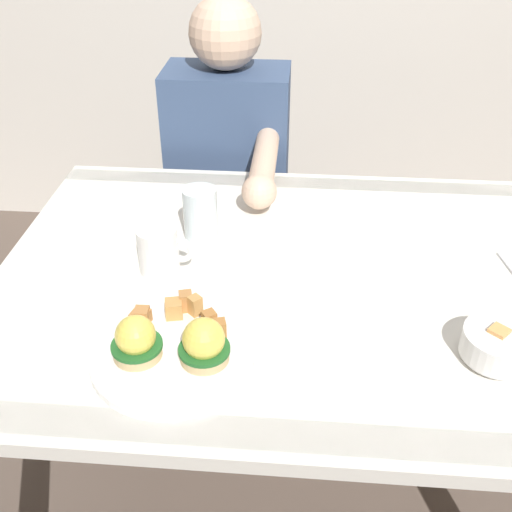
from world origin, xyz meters
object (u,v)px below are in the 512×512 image
object	(u,v)px
water_glass_near	(199,217)
eggs_benedict_plate	(171,347)
dining_table	(294,316)
coffee_mug	(158,248)
diner_person	(228,176)
fruit_bowl	(497,346)

from	to	relation	value
water_glass_near	eggs_benedict_plate	bearing A→B (deg)	-88.14
dining_table	coffee_mug	xyz separation A→B (m)	(-0.27, -0.01, 0.16)
dining_table	coffee_mug	distance (m)	0.31
diner_person	coffee_mug	bearing A→B (deg)	-95.76
coffee_mug	diner_person	bearing A→B (deg)	84.24
water_glass_near	fruit_bowl	bearing A→B (deg)	-31.82
dining_table	coffee_mug	bearing A→B (deg)	-178.92
eggs_benedict_plate	fruit_bowl	world-z (taller)	eggs_benedict_plate
dining_table	water_glass_near	distance (m)	0.29
eggs_benedict_plate	fruit_bowl	size ratio (longest dim) A/B	2.25
eggs_benedict_plate	fruit_bowl	xyz separation A→B (m)	(0.53, 0.04, 0.00)
coffee_mug	water_glass_near	distance (m)	0.14
eggs_benedict_plate	coffee_mug	distance (m)	0.26
dining_table	diner_person	distance (m)	0.64
water_glass_near	diner_person	distance (m)	0.50
fruit_bowl	coffee_mug	world-z (taller)	coffee_mug
eggs_benedict_plate	diner_person	size ratio (longest dim) A/B	0.24
fruit_bowl	dining_table	bearing A→B (deg)	147.18
coffee_mug	diner_person	xyz separation A→B (m)	(0.06, 0.61, -0.14)
coffee_mug	diner_person	distance (m)	0.62
coffee_mug	water_glass_near	xyz separation A→B (m)	(0.06, 0.13, -0.00)
fruit_bowl	diner_person	distance (m)	0.99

